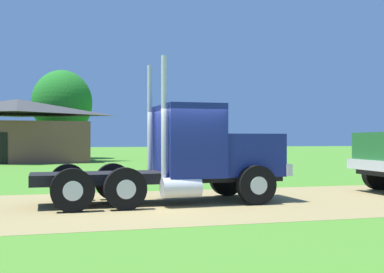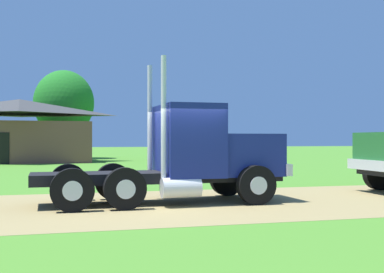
# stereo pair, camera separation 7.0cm
# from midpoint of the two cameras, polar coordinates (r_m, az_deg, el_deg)

# --- Properties ---
(ground_plane) EXTENTS (200.00, 200.00, 0.00)m
(ground_plane) POSITION_cam_midpoint_polar(r_m,az_deg,el_deg) (13.32, -2.12, -7.75)
(ground_plane) COLOR #488527
(dirt_track) EXTENTS (120.00, 6.82, 0.01)m
(dirt_track) POSITION_cam_midpoint_polar(r_m,az_deg,el_deg) (13.32, -2.12, -7.73)
(dirt_track) COLOR #978350
(dirt_track) RESTS_ON ground_plane
(truck_foreground_white) EXTENTS (6.83, 2.66, 3.85)m
(truck_foreground_white) POSITION_cam_midpoint_polar(r_m,az_deg,el_deg) (13.75, -0.10, -2.28)
(truck_foreground_white) COLOR black
(truck_foreground_white) RESTS_ON ground_plane
(shed_building) EXTENTS (10.90, 7.40, 4.76)m
(shed_building) POSITION_cam_midpoint_polar(r_m,az_deg,el_deg) (39.73, -19.38, 0.53)
(shed_building) COLOR brown
(shed_building) RESTS_ON ground_plane
(tree_right) EXTENTS (5.35, 5.35, 7.94)m
(tree_right) POSITION_cam_midpoint_polar(r_m,az_deg,el_deg) (46.32, -14.68, 3.72)
(tree_right) COLOR #513823
(tree_right) RESTS_ON ground_plane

